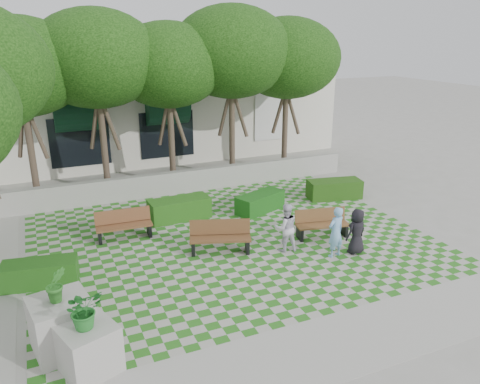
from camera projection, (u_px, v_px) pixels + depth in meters
name	position (u px, v px, depth m)	size (l,w,h in m)	color
ground	(245.00, 253.00, 13.93)	(90.00, 90.00, 0.00)	gray
lawn	(232.00, 240.00, 14.79)	(12.00, 12.00, 0.00)	#2B721E
sidewalk_south	(337.00, 345.00, 9.86)	(16.00, 2.00, 0.01)	#9E9B93
retaining_wall	(183.00, 182.00, 19.15)	(15.00, 0.36, 0.90)	#9E9B93
bench_east	(322.00, 224.00, 14.98)	(1.77, 0.88, 0.89)	brown
bench_mid	(220.00, 237.00, 13.92)	(1.91, 1.17, 0.95)	brown
bench_west	(124.00, 225.00, 14.85)	(1.77, 0.67, 0.91)	brown
hedge_east	(334.00, 189.00, 18.49)	(2.09, 0.84, 0.73)	#1E4512
hedge_midright	(260.00, 202.00, 17.14)	(1.91, 0.77, 0.67)	#154B14
hedge_midleft	(180.00, 209.00, 16.41)	(2.12, 0.85, 0.74)	#1F5115
hedge_west	(40.00, 273.00, 12.13)	(1.86, 0.75, 0.65)	#1A4913
planter_front	(88.00, 339.00, 8.91)	(1.25, 1.25, 1.75)	#9E9B93
planter_back	(62.00, 323.00, 9.54)	(1.34, 1.34, 1.90)	#9E9B93
person_blue	(336.00, 232.00, 13.52)	(0.56, 0.37, 1.54)	#7EB1E6
person_dark	(357.00, 231.00, 13.75)	(0.68, 0.44, 1.38)	black
person_white	(286.00, 227.00, 13.90)	(0.73, 0.57, 1.49)	silver
tree_row	(129.00, 64.00, 16.69)	(17.70, 13.40, 7.41)	#47382B
building	(155.00, 104.00, 25.66)	(18.00, 8.92, 5.15)	silver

